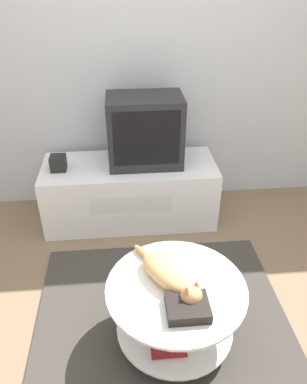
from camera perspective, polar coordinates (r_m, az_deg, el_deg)
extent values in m
plane|color=#7F664C|center=(2.40, 1.55, -20.46)|extent=(12.00, 12.00, 0.00)
cube|color=silver|center=(3.07, -1.62, 20.77)|extent=(8.00, 0.05, 2.60)
cube|color=#3D3833|center=(2.39, 1.55, -20.31)|extent=(1.54, 1.53, 0.02)
cube|color=white|center=(3.12, -3.57, 0.07)|extent=(1.38, 0.55, 0.51)
cube|color=silver|center=(2.86, -3.39, -1.96)|extent=(0.62, 0.01, 0.14)
cube|color=#232326|center=(2.90, -1.31, 9.32)|extent=(0.57, 0.37, 0.54)
cube|color=black|center=(2.73, -1.04, 8.10)|extent=(0.49, 0.01, 0.42)
cube|color=black|center=(2.97, -14.32, 4.30)|extent=(0.12, 0.12, 0.12)
cylinder|color=#B2B2B7|center=(2.35, 3.15, -21.03)|extent=(0.32, 0.32, 0.01)
cylinder|color=#B7B7BC|center=(2.20, 3.30, -18.06)|extent=(0.04, 0.04, 0.39)
cylinder|color=white|center=(2.28, 3.22, -19.64)|extent=(0.66, 0.66, 0.01)
cylinder|color=white|center=(2.05, 3.48, -14.38)|extent=(0.75, 0.75, 0.02)
cube|color=beige|center=(2.34, 3.81, -16.99)|extent=(0.17, 0.15, 0.03)
cube|color=maroon|center=(2.18, 2.15, -22.26)|extent=(0.19, 0.15, 0.02)
cube|color=black|center=(1.92, 5.23, -17.10)|extent=(0.21, 0.18, 0.06)
ellipsoid|color=tan|center=(2.04, 1.88, -11.94)|extent=(0.33, 0.39, 0.11)
sphere|color=tan|center=(1.93, 5.75, -15.36)|extent=(0.11, 0.11, 0.11)
cone|color=#D18447|center=(1.90, 6.58, -13.73)|extent=(0.04, 0.04, 0.04)
cone|color=#D18447|center=(1.87, 5.11, -14.56)|extent=(0.04, 0.04, 0.04)
ellipsoid|color=#D18447|center=(2.20, -1.78, -9.17)|extent=(0.11, 0.15, 0.04)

